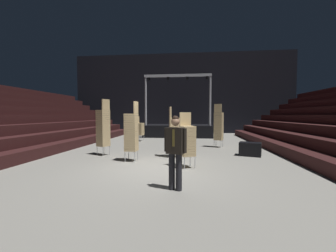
{
  "coord_description": "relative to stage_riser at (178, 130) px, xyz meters",
  "views": [
    {
      "loc": [
        1.15,
        -7.07,
        1.78
      ],
      "look_at": [
        0.3,
        0.49,
        1.4
      ],
      "focal_mm": 23.12,
      "sensor_mm": 36.0,
      "label": 1
    }
  ],
  "objects": [
    {
      "name": "chair_stack_mid_right",
      "position": [
        2.61,
        -5.97,
        0.62
      ],
      "size": [
        0.57,
        0.57,
        2.39
      ],
      "rotation": [
        0.0,
        0.0,
        5.91
      ],
      "color": "#B2B5BA",
      "rests_on": "ground_plane"
    },
    {
      "name": "stage_riser",
      "position": [
        0.0,
        0.0,
        0.0
      ],
      "size": [
        5.52,
        3.16,
        4.95
      ],
      "color": "black",
      "rests_on": "ground_plane"
    },
    {
      "name": "ground_plane",
      "position": [
        0.0,
        -11.08,
        -0.62
      ],
      "size": [
        22.0,
        30.0,
        0.1
      ],
      "primitive_type": "cube",
      "color": "gray"
    },
    {
      "name": "chair_stack_rear_left",
      "position": [
        0.42,
        -9.05,
        0.5
      ],
      "size": [
        0.52,
        0.52,
        2.14
      ],
      "rotation": [
        0.0,
        0.0,
        4.93
      ],
      "color": "#B2B5BA",
      "rests_on": "ground_plane"
    },
    {
      "name": "arena_end_wall",
      "position": [
        0.0,
        3.92,
        3.43
      ],
      "size": [
        22.0,
        0.3,
        8.0
      ],
      "primitive_type": "cube",
      "color": "black",
      "rests_on": "ground_plane"
    },
    {
      "name": "chair_stack_mid_left",
      "position": [
        0.99,
        -10.84,
        0.37
      ],
      "size": [
        0.59,
        0.59,
        1.88
      ],
      "rotation": [
        0.0,
        0.0,
        3.58
      ],
      "color": "#B2B5BA",
      "rests_on": "ground_plane"
    },
    {
      "name": "chair_stack_mid_centre",
      "position": [
        -2.77,
        -8.98,
        0.67
      ],
      "size": [
        0.59,
        0.59,
        2.48
      ],
      "rotation": [
        0.0,
        0.0,
        1.1
      ],
      "color": "#B2B5BA",
      "rests_on": "ground_plane"
    },
    {
      "name": "man_with_tie",
      "position": [
        0.76,
        -13.1,
        0.44
      ],
      "size": [
        0.57,
        0.34,
        1.77
      ],
      "rotation": [
        0.0,
        0.0,
        2.83
      ],
      "color": "black",
      "rests_on": "ground_plane"
    },
    {
      "name": "chair_stack_front_left",
      "position": [
        -1.17,
        -10.06,
        0.58
      ],
      "size": [
        0.47,
        0.47,
        2.31
      ],
      "rotation": [
        0.0,
        0.0,
        1.49
      ],
      "color": "#B2B5BA",
      "rests_on": "ground_plane"
    },
    {
      "name": "equipment_road_case",
      "position": [
        3.69,
        -8.41,
        -0.28
      ],
      "size": [
        1.05,
        0.86,
        0.59
      ],
      "primitive_type": "cube",
      "rotation": [
        0.0,
        0.0,
        -0.33
      ],
      "color": "black",
      "rests_on": "ground_plane"
    },
    {
      "name": "chair_stack_front_right",
      "position": [
        -2.43,
        -3.6,
        0.29
      ],
      "size": [
        0.54,
        0.54,
        1.71
      ],
      "rotation": [
        0.0,
        0.0,
        4.45
      ],
      "color": "#B2B5BA",
      "rests_on": "ground_plane"
    }
  ]
}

